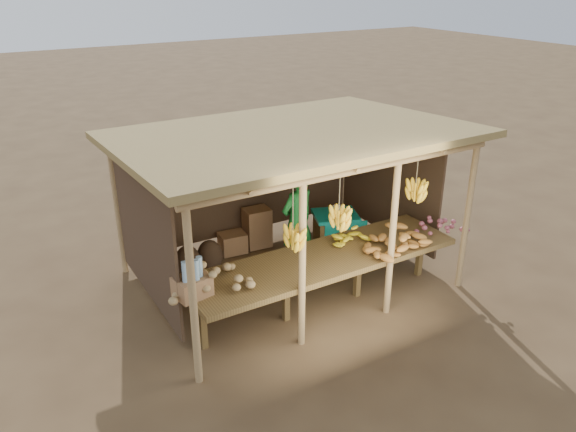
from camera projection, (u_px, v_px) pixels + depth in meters
ground at (288, 278)px, 8.68m from camera, size 60.00×60.00×0.00m
stall_structure at (293, 162)px, 7.85m from camera, size 4.70×3.50×2.43m
counter at (324, 261)px, 7.64m from camera, size 3.90×1.05×0.80m
potato_heap at (208, 279)px, 6.72m from camera, size 1.14×0.80×0.37m
sweet_potato_heap at (397, 236)px, 7.79m from camera, size 1.15×0.87×0.36m
onion_heap at (440, 222)px, 8.24m from camera, size 0.82×0.53×0.36m
banana_pile at (348, 231)px, 7.98m from camera, size 0.60×0.47×0.34m
tomato_basin at (191, 287)px, 6.73m from camera, size 0.40×0.40×0.21m
bottle_box at (192, 281)px, 6.64m from camera, size 0.46×0.39×0.51m
vendor at (297, 222)px, 8.58m from camera, size 0.68×0.53×1.68m
tarp_crate at (335, 230)px, 9.44m from camera, size 0.88×0.83×0.85m
carton_stack at (249, 232)px, 9.48m from camera, size 0.93×0.39×0.68m
burlap_sacks at (199, 257)px, 8.82m from camera, size 0.78×0.41×0.55m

